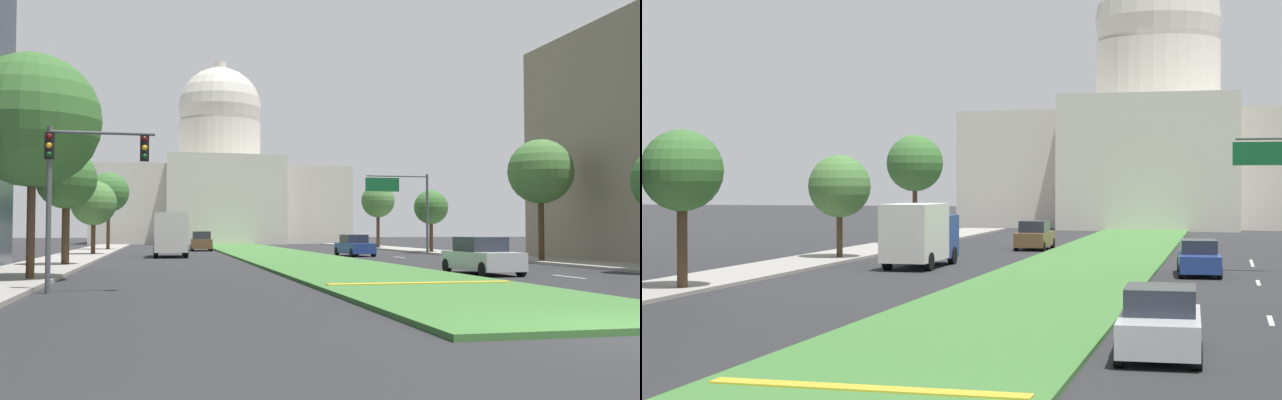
% 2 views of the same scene
% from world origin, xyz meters
% --- Properties ---
extents(ground_plane, '(260.00, 260.00, 0.00)m').
position_xyz_m(ground_plane, '(0.00, 49.00, 0.00)').
color(ground_plane, '#2B2B2D').
extents(grass_median, '(7.32, 88.21, 0.14)m').
position_xyz_m(grass_median, '(0.00, 44.10, 0.07)').
color(grass_median, '#427A38').
rests_on(grass_median, ground_plane).
extents(median_curb_nose, '(6.59, 0.50, 0.04)m').
position_xyz_m(median_curb_nose, '(0.00, 11.30, 0.16)').
color(median_curb_nose, gold).
rests_on(median_curb_nose, grass_median).
extents(lane_dashes_right, '(0.16, 36.62, 0.01)m').
position_xyz_m(lane_dashes_right, '(8.14, 34.79, 0.00)').
color(lane_dashes_right, silver).
rests_on(lane_dashes_right, ground_plane).
extents(sidewalk_left, '(4.00, 88.21, 0.15)m').
position_xyz_m(sidewalk_left, '(-14.61, 39.20, 0.07)').
color(sidewalk_left, '#9E9991').
rests_on(sidewalk_left, ground_plane).
extents(capitol_building, '(36.71, 25.42, 28.00)m').
position_xyz_m(capitol_building, '(0.00, 97.22, 8.89)').
color(capitol_building, beige).
rests_on(capitol_building, ground_plane).
extents(street_tree_left_mid, '(3.20, 3.20, 6.30)m').
position_xyz_m(street_tree_left_mid, '(-13.67, 28.07, 4.64)').
color(street_tree_left_mid, '#4C3823').
rests_on(street_tree_left_mid, ground_plane).
extents(street_tree_left_far, '(3.45, 3.45, 5.78)m').
position_xyz_m(street_tree_left_far, '(-13.79, 45.03, 4.03)').
color(street_tree_left_far, '#4C3823').
rests_on(street_tree_left_far, ground_plane).
extents(street_tree_left_distant, '(3.84, 3.84, 7.51)m').
position_xyz_m(street_tree_left_distant, '(-13.65, 58.61, 5.56)').
color(street_tree_left_distant, '#4C3823').
rests_on(street_tree_left_distant, ground_plane).
extents(sedan_lead_stopped, '(2.10, 4.56, 1.67)m').
position_xyz_m(sedan_lead_stopped, '(5.27, 17.61, 0.78)').
color(sedan_lead_stopped, '#BCBCC1').
rests_on(sedan_lead_stopped, ground_plane).
extents(sedan_midblock, '(2.14, 4.68, 1.63)m').
position_xyz_m(sedan_midblock, '(5.61, 40.18, 0.77)').
color(sedan_midblock, navy).
rests_on(sedan_midblock, ground_plane).
extents(sedan_distant, '(1.94, 4.42, 1.84)m').
position_xyz_m(sedan_distant, '(-4.99, 56.40, 0.85)').
color(sedan_distant, brown).
rests_on(sedan_distant, ground_plane).
extents(box_truck_delivery, '(2.40, 6.40, 3.20)m').
position_xyz_m(box_truck_delivery, '(-8.01, 41.23, 1.68)').
color(box_truck_delivery, navy).
rests_on(box_truck_delivery, ground_plane).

